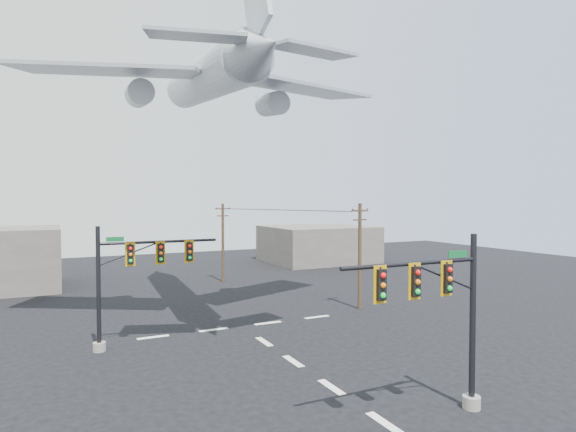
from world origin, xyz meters
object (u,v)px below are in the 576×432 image
signal_mast_near (444,315)px  utility_pole_a (360,254)px  airliner (208,79)px  utility_pole_b (223,241)px  signal_mast_far (131,279)px

signal_mast_near → utility_pole_a: 19.22m
signal_mast_near → airliner: bearing=100.2°
utility_pole_b → signal_mast_near: bearing=-99.8°
signal_mast_near → utility_pole_b: utility_pole_b is taller
utility_pole_b → airliner: bearing=-118.3°
signal_mast_far → utility_pole_a: size_ratio=0.87×
signal_mast_far → airliner: size_ratio=0.26×
signal_mast_far → signal_mast_near: bearing=-56.3°
signal_mast_far → utility_pole_a: utility_pole_a is taller
signal_mast_near → utility_pole_b: bearing=86.5°
utility_pole_a → utility_pole_b: utility_pole_a is taller
signal_mast_near → airliner: size_ratio=0.25×
signal_mast_far → utility_pole_a: bearing=7.8°
signal_mast_near → utility_pole_b: 34.64m
signal_mast_far → utility_pole_a: 18.14m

